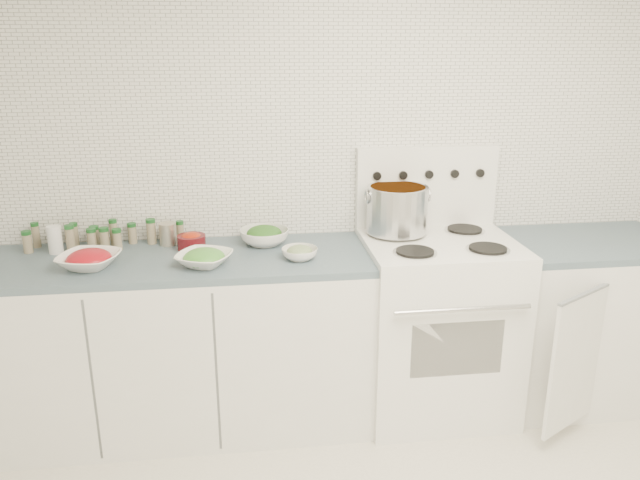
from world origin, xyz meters
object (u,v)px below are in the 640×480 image
Objects in this scene: stove at (436,320)px; stock_pot at (397,207)px; bowl_tomato at (89,260)px; bowl_snowpea at (204,258)px.

stove is 4.08× the size of stock_pot.
stock_pot is 1.52m from bowl_tomato.
bowl_tomato is at bearing -171.66° from stock_pot.
stove is at bearing 2.72° from bowl_tomato.
stock_pot is (-0.19, 0.14, 0.58)m from stove.
stove is at bearing 5.85° from bowl_snowpea.
stove reaches higher than bowl_tomato.
stock_pot is 1.02m from bowl_snowpea.
stove is 4.19× the size of bowl_snowpea.
stock_pot is 1.01× the size of bowl_tomato.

